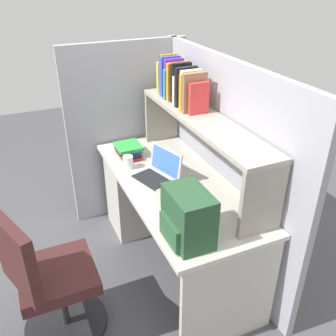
{
  "coord_description": "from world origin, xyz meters",
  "views": [
    {
      "loc": [
        2.03,
        -0.95,
        2.07
      ],
      "look_at": [
        0.0,
        -0.05,
        0.85
      ],
      "focal_mm": 39.8,
      "sensor_mm": 36.0,
      "label": 1
    }
  ],
  "objects_px": {
    "computer_mouse": "(131,142)",
    "office_chair": "(50,287)",
    "backpack": "(187,217)",
    "paper_cup": "(128,162)",
    "laptop": "(158,173)",
    "tissue_box": "(173,202)"
  },
  "relations": [
    {
      "from": "laptop",
      "to": "tissue_box",
      "type": "bearing_deg",
      "value": -7.98
    },
    {
      "from": "computer_mouse",
      "to": "tissue_box",
      "type": "height_order",
      "value": "tissue_box"
    },
    {
      "from": "laptop",
      "to": "computer_mouse",
      "type": "distance_m",
      "value": 0.63
    },
    {
      "from": "office_chair",
      "to": "tissue_box",
      "type": "bearing_deg",
      "value": -111.01
    },
    {
      "from": "tissue_box",
      "to": "office_chair",
      "type": "xyz_separation_m",
      "value": [
        -0.0,
        -0.8,
        -0.39
      ]
    },
    {
      "from": "backpack",
      "to": "paper_cup",
      "type": "distance_m",
      "value": 0.92
    },
    {
      "from": "backpack",
      "to": "office_chair",
      "type": "xyz_separation_m",
      "value": [
        -0.3,
        -0.75,
        -0.48
      ]
    },
    {
      "from": "laptop",
      "to": "paper_cup",
      "type": "height_order",
      "value": "laptop"
    },
    {
      "from": "laptop",
      "to": "paper_cup",
      "type": "distance_m",
      "value": 0.28
    },
    {
      "from": "office_chair",
      "to": "laptop",
      "type": "bearing_deg",
      "value": -87.19
    },
    {
      "from": "backpack",
      "to": "computer_mouse",
      "type": "height_order",
      "value": "backpack"
    },
    {
      "from": "paper_cup",
      "to": "office_chair",
      "type": "xyz_separation_m",
      "value": [
        0.61,
        -0.71,
        -0.38
      ]
    },
    {
      "from": "computer_mouse",
      "to": "office_chair",
      "type": "bearing_deg",
      "value": -59.91
    },
    {
      "from": "computer_mouse",
      "to": "laptop",
      "type": "bearing_deg",
      "value": -20.54
    },
    {
      "from": "backpack",
      "to": "tissue_box",
      "type": "distance_m",
      "value": 0.31
    },
    {
      "from": "paper_cup",
      "to": "computer_mouse",
      "type": "bearing_deg",
      "value": 158.55
    },
    {
      "from": "tissue_box",
      "to": "office_chair",
      "type": "bearing_deg",
      "value": -97.23
    },
    {
      "from": "backpack",
      "to": "tissue_box",
      "type": "bearing_deg",
      "value": 170.35
    },
    {
      "from": "computer_mouse",
      "to": "office_chair",
      "type": "height_order",
      "value": "office_chair"
    },
    {
      "from": "office_chair",
      "to": "backpack",
      "type": "bearing_deg",
      "value": -132.3
    },
    {
      "from": "laptop",
      "to": "computer_mouse",
      "type": "bearing_deg",
      "value": 178.62
    },
    {
      "from": "office_chair",
      "to": "computer_mouse",
      "type": "bearing_deg",
      "value": -61.4
    }
  ]
}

